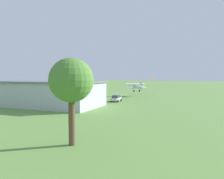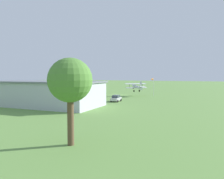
{
  "view_description": "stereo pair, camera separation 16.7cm",
  "coord_description": "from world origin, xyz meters",
  "px_view_note": "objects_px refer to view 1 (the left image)",
  "views": [
    {
      "loc": [
        -29.75,
        68.09,
        6.59
      ],
      "look_at": [
        -2.4,
        9.93,
        2.46
      ],
      "focal_mm": 35.05,
      "sensor_mm": 36.0,
      "label": 1
    },
    {
      "loc": [
        -29.91,
        68.02,
        6.59
      ],
      "look_at": [
        -2.4,
        9.93,
        2.46
      ],
      "focal_mm": 35.05,
      "sensor_mm": 36.0,
      "label": 2
    }
  ],
  "objects_px": {
    "hangar": "(39,93)",
    "car_yellow": "(43,94)",
    "windsock": "(152,80)",
    "person_at_fence_line": "(95,96)",
    "car_silver": "(116,98)",
    "car_blue": "(12,93)",
    "tree_near_perimeter_road": "(71,81)",
    "car_orange": "(22,94)",
    "biplane": "(137,87)",
    "person_near_hangar_door": "(65,94)"
  },
  "relations": [
    {
      "from": "tree_near_perimeter_road",
      "to": "windsock",
      "type": "relative_size",
      "value": 1.45
    },
    {
      "from": "person_near_hangar_door",
      "to": "windsock",
      "type": "bearing_deg",
      "value": -151.21
    },
    {
      "from": "biplane",
      "to": "car_yellow",
      "type": "xyz_separation_m",
      "value": [
        25.22,
        15.01,
        -2.19
      ]
    },
    {
      "from": "biplane",
      "to": "windsock",
      "type": "xyz_separation_m",
      "value": [
        -4.27,
        -2.25,
        1.98
      ]
    },
    {
      "from": "car_yellow",
      "to": "person_near_hangar_door",
      "type": "relative_size",
      "value": 2.7
    },
    {
      "from": "hangar",
      "to": "car_silver",
      "type": "height_order",
      "value": "hangar"
    },
    {
      "from": "car_orange",
      "to": "hangar",
      "type": "bearing_deg",
      "value": 146.82
    },
    {
      "from": "person_near_hangar_door",
      "to": "tree_near_perimeter_road",
      "type": "xyz_separation_m",
      "value": [
        -30.12,
        38.55,
        5.2
      ]
    },
    {
      "from": "hangar",
      "to": "person_at_fence_line",
      "type": "bearing_deg",
      "value": -102.37
    },
    {
      "from": "person_near_hangar_door",
      "to": "car_blue",
      "type": "bearing_deg",
      "value": 11.25
    },
    {
      "from": "biplane",
      "to": "tree_near_perimeter_road",
      "type": "relative_size",
      "value": 0.84
    },
    {
      "from": "car_orange",
      "to": "car_blue",
      "type": "xyz_separation_m",
      "value": [
        7.3,
        -2.35,
        0.02
      ]
    },
    {
      "from": "biplane",
      "to": "car_orange",
      "type": "xyz_separation_m",
      "value": [
        31.63,
        17.13,
        -2.18
      ]
    },
    {
      "from": "tree_near_perimeter_road",
      "to": "car_yellow",
      "type": "bearing_deg",
      "value": -44.14
    },
    {
      "from": "biplane",
      "to": "car_silver",
      "type": "bearing_deg",
      "value": 90.02
    },
    {
      "from": "hangar",
      "to": "car_yellow",
      "type": "relative_size",
      "value": 6.06
    },
    {
      "from": "car_blue",
      "to": "car_orange",
      "type": "bearing_deg",
      "value": 162.13
    },
    {
      "from": "car_yellow",
      "to": "car_blue",
      "type": "relative_size",
      "value": 1.07
    },
    {
      "from": "car_blue",
      "to": "windsock",
      "type": "distance_m",
      "value": 46.62
    },
    {
      "from": "car_orange",
      "to": "person_near_hangar_door",
      "type": "bearing_deg",
      "value": -152.51
    },
    {
      "from": "biplane",
      "to": "person_near_hangar_door",
      "type": "xyz_separation_m",
      "value": [
        19.78,
        10.97,
        -2.15
      ]
    },
    {
      "from": "tree_near_perimeter_road",
      "to": "windsock",
      "type": "xyz_separation_m",
      "value": [
        6.07,
        -51.77,
        -1.06
      ]
    },
    {
      "from": "biplane",
      "to": "tree_near_perimeter_road",
      "type": "xyz_separation_m",
      "value": [
        -10.34,
        49.52,
        3.04
      ]
    },
    {
      "from": "hangar",
      "to": "biplane",
      "type": "height_order",
      "value": "hangar"
    },
    {
      "from": "car_blue",
      "to": "person_at_fence_line",
      "type": "bearing_deg",
      "value": -174.06
    },
    {
      "from": "car_silver",
      "to": "windsock",
      "type": "xyz_separation_m",
      "value": [
        -4.26,
        -18.38,
        4.16
      ]
    },
    {
      "from": "car_orange",
      "to": "car_blue",
      "type": "bearing_deg",
      "value": -17.87
    },
    {
      "from": "car_silver",
      "to": "tree_near_perimeter_road",
      "type": "bearing_deg",
      "value": 107.2
    },
    {
      "from": "biplane",
      "to": "car_silver",
      "type": "relative_size",
      "value": 1.66
    },
    {
      "from": "car_silver",
      "to": "tree_near_perimeter_road",
      "type": "xyz_separation_m",
      "value": [
        -10.34,
        33.39,
        5.23
      ]
    },
    {
      "from": "car_silver",
      "to": "car_yellow",
      "type": "height_order",
      "value": "car_silver"
    },
    {
      "from": "car_silver",
      "to": "car_blue",
      "type": "distance_m",
      "value": 38.96
    },
    {
      "from": "windsock",
      "to": "car_silver",
      "type": "bearing_deg",
      "value": 76.93
    },
    {
      "from": "hangar",
      "to": "car_orange",
      "type": "distance_m",
      "value": 22.81
    },
    {
      "from": "car_blue",
      "to": "windsock",
      "type": "height_order",
      "value": "windsock"
    },
    {
      "from": "biplane",
      "to": "car_blue",
      "type": "relative_size",
      "value": 1.57
    },
    {
      "from": "windsock",
      "to": "person_at_fence_line",
      "type": "bearing_deg",
      "value": 47.01
    },
    {
      "from": "car_yellow",
      "to": "car_orange",
      "type": "xyz_separation_m",
      "value": [
        6.41,
        2.12,
        0.01
      ]
    },
    {
      "from": "car_blue",
      "to": "windsock",
      "type": "relative_size",
      "value": 0.77
    },
    {
      "from": "car_orange",
      "to": "windsock",
      "type": "height_order",
      "value": "windsock"
    },
    {
      "from": "car_blue",
      "to": "person_near_hangar_door",
      "type": "bearing_deg",
      "value": -168.75
    },
    {
      "from": "car_yellow",
      "to": "person_at_fence_line",
      "type": "relative_size",
      "value": 2.88
    },
    {
      "from": "car_orange",
      "to": "car_blue",
      "type": "relative_size",
      "value": 1.09
    },
    {
      "from": "car_yellow",
      "to": "hangar",
      "type": "bearing_deg",
      "value": 130.9
    },
    {
      "from": "person_near_hangar_door",
      "to": "windsock",
      "type": "height_order",
      "value": "windsock"
    },
    {
      "from": "car_yellow",
      "to": "person_at_fence_line",
      "type": "bearing_deg",
      "value": -168.45
    },
    {
      "from": "biplane",
      "to": "windsock",
      "type": "bearing_deg",
      "value": -152.18
    },
    {
      "from": "tree_near_perimeter_road",
      "to": "person_at_fence_line",
      "type": "bearing_deg",
      "value": -63.36
    },
    {
      "from": "hangar",
      "to": "windsock",
      "type": "bearing_deg",
      "value": -117.93
    },
    {
      "from": "hangar",
      "to": "car_blue",
      "type": "bearing_deg",
      "value": -29.33
    }
  ]
}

